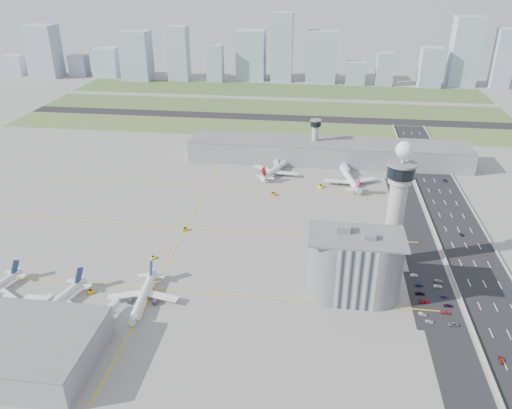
# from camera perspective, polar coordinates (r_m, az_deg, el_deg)

# --- Properties ---
(ground) EXTENTS (1000.00, 1000.00, 0.00)m
(ground) POSITION_cam_1_polar(r_m,az_deg,el_deg) (257.25, -1.03, -6.40)
(ground) COLOR gray
(grass_strip_0) EXTENTS (480.00, 50.00, 0.08)m
(grass_strip_0) POSITION_cam_1_polar(r_m,az_deg,el_deg) (463.88, 0.62, 8.69)
(grass_strip_0) COLOR #566E34
(grass_strip_0) RESTS_ON ground
(grass_strip_1) EXTENTS (480.00, 60.00, 0.08)m
(grass_strip_1) POSITION_cam_1_polar(r_m,az_deg,el_deg) (535.52, 1.61, 11.05)
(grass_strip_1) COLOR #4A642F
(grass_strip_1) RESTS_ON ground
(grass_strip_2) EXTENTS (480.00, 70.00, 0.08)m
(grass_strip_2) POSITION_cam_1_polar(r_m,az_deg,el_deg) (612.83, 2.42, 12.95)
(grass_strip_2) COLOR #49632F
(grass_strip_2) RESTS_ON ground
(runway) EXTENTS (480.00, 22.00, 0.10)m
(runway) POSITION_cam_1_polar(r_m,az_deg,el_deg) (499.09, 1.15, 9.94)
(runway) COLOR black
(runway) RESTS_ON ground
(highway) EXTENTS (28.00, 500.00, 0.10)m
(highway) POSITION_cam_1_polar(r_m,az_deg,el_deg) (267.98, 24.33, -7.55)
(highway) COLOR black
(highway) RESTS_ON ground
(barrier_left) EXTENTS (0.60, 500.00, 1.20)m
(barrier_left) POSITION_cam_1_polar(r_m,az_deg,el_deg) (263.74, 21.43, -7.39)
(barrier_left) COLOR #9E9E99
(barrier_left) RESTS_ON ground
(barrier_right) EXTENTS (0.60, 500.00, 1.20)m
(barrier_right) POSITION_cam_1_polar(r_m,az_deg,el_deg) (272.31, 27.18, -7.49)
(barrier_right) COLOR #9E9E99
(barrier_right) RESTS_ON ground
(landside_road) EXTENTS (18.00, 260.00, 0.08)m
(landside_road) POSITION_cam_1_polar(r_m,az_deg,el_deg) (253.26, 19.44, -8.66)
(landside_road) COLOR black
(landside_road) RESTS_ON ground
(parking_lot) EXTENTS (20.00, 44.00, 0.10)m
(parking_lot) POSITION_cam_1_polar(r_m,az_deg,el_deg) (243.19, 19.48, -10.23)
(parking_lot) COLOR black
(parking_lot) RESTS_ON ground
(taxiway_line_h_0) EXTENTS (260.00, 0.60, 0.01)m
(taxiway_line_h_0) POSITION_cam_1_polar(r_m,az_deg,el_deg) (241.70, -11.65, -9.38)
(taxiway_line_h_0) COLOR yellow
(taxiway_line_h_0) RESTS_ON ground
(taxiway_line_h_1) EXTENTS (260.00, 0.60, 0.01)m
(taxiway_line_h_1) POSITION_cam_1_polar(r_m,az_deg,el_deg) (290.17, -7.99, -2.64)
(taxiway_line_h_1) COLOR yellow
(taxiway_line_h_1) RESTS_ON ground
(taxiway_line_h_2) EXTENTS (260.00, 0.60, 0.01)m
(taxiway_line_h_2) POSITION_cam_1_polar(r_m,az_deg,el_deg) (342.31, -5.45, 2.12)
(taxiway_line_h_2) COLOR yellow
(taxiway_line_h_2) RESTS_ON ground
(taxiway_line_v) EXTENTS (0.60, 260.00, 0.01)m
(taxiway_line_v) POSITION_cam_1_polar(r_m,az_deg,el_deg) (290.17, -7.99, -2.64)
(taxiway_line_v) COLOR yellow
(taxiway_line_v) RESTS_ON ground
(control_tower) EXTENTS (14.00, 14.00, 64.50)m
(control_tower) POSITION_cam_1_polar(r_m,az_deg,el_deg) (248.40, 15.85, 0.51)
(control_tower) COLOR #ADAAA5
(control_tower) RESTS_ON ground
(secondary_tower) EXTENTS (8.60, 8.60, 31.90)m
(secondary_tower) POSITION_cam_1_polar(r_m,az_deg,el_deg) (383.70, 6.76, 7.73)
(secondary_tower) COLOR #ADAAA5
(secondary_tower) RESTS_ON ground
(admin_building) EXTENTS (42.00, 24.00, 33.50)m
(admin_building) POSITION_cam_1_polar(r_m,az_deg,el_deg) (229.15, 11.18, -6.87)
(admin_building) COLOR #B2B2B7
(admin_building) RESTS_ON ground
(terminal_pier) EXTENTS (210.00, 32.00, 15.80)m
(terminal_pier) POSITION_cam_1_polar(r_m,az_deg,el_deg) (385.39, 8.16, 6.01)
(terminal_pier) COLOR gray
(terminal_pier) RESTS_ON ground
(airplane_near_b) EXTENTS (42.58, 46.84, 11.10)m
(airplane_near_b) POSITION_cam_1_polar(r_m,az_deg,el_deg) (237.62, -22.21, -10.05)
(airplane_near_b) COLOR white
(airplane_near_b) RESTS_ON ground
(airplane_near_c) EXTENTS (35.53, 40.83, 10.76)m
(airplane_near_c) POSITION_cam_1_polar(r_m,az_deg,el_deg) (230.83, -12.87, -9.77)
(airplane_near_c) COLOR white
(airplane_near_c) RESTS_ON ground
(airplane_far_a) EXTENTS (47.78, 51.32, 11.59)m
(airplane_far_a) POSITION_cam_1_polar(r_m,az_deg,el_deg) (359.71, 2.28, 4.43)
(airplane_far_a) COLOR white
(airplane_far_a) RESTS_ON ground
(airplane_far_b) EXTENTS (45.93, 50.76, 12.15)m
(airplane_far_b) POSITION_cam_1_polar(r_m,az_deg,el_deg) (348.57, 10.69, 3.31)
(airplane_far_b) COLOR white
(airplane_far_b) RESTS_ON ground
(jet_bridge_near_1) EXTENTS (5.39, 14.31, 5.70)m
(jet_bridge_near_1) POSITION_cam_1_polar(r_m,az_deg,el_deg) (235.09, -24.33, -11.74)
(jet_bridge_near_1) COLOR silver
(jet_bridge_near_1) RESTS_ON ground
(jet_bridge_near_2) EXTENTS (5.39, 14.31, 5.70)m
(jet_bridge_near_2) POSITION_cam_1_polar(r_m,az_deg,el_deg) (221.83, -17.52, -12.90)
(jet_bridge_near_2) COLOR silver
(jet_bridge_near_2) RESTS_ON ground
(jet_bridge_far_0) EXTENTS (5.39, 14.31, 5.70)m
(jet_bridge_far_0) POSITION_cam_1_polar(r_m,az_deg,el_deg) (373.38, 2.26, 4.77)
(jet_bridge_far_0) COLOR silver
(jet_bridge_far_0) RESTS_ON ground
(jet_bridge_far_1) EXTENTS (5.39, 14.31, 5.70)m
(jet_bridge_far_1) POSITION_cam_1_polar(r_m,az_deg,el_deg) (372.58, 9.96, 4.34)
(jet_bridge_far_1) COLOR silver
(jet_bridge_far_1) RESTS_ON ground
(tug_0) EXTENTS (3.26, 3.70, 1.79)m
(tug_0) POSITION_cam_1_polar(r_m,az_deg,el_deg) (274.60, -26.16, -6.90)
(tug_0) COLOR gold
(tug_0) RESTS_ON ground
(tug_1) EXTENTS (3.69, 3.74, 1.81)m
(tug_1) POSITION_cam_1_polar(r_m,az_deg,el_deg) (245.75, -18.42, -9.39)
(tug_1) COLOR #D78D00
(tug_1) RESTS_ON ground
(tug_2) EXTENTS (3.03, 3.34, 1.61)m
(tug_2) POSITION_cam_1_polar(r_m,az_deg,el_deg) (263.64, -11.71, -5.92)
(tug_2) COLOR yellow
(tug_2) RESTS_ON ground
(tug_3) EXTENTS (3.94, 3.46, 1.91)m
(tug_3) POSITION_cam_1_polar(r_m,az_deg,el_deg) (286.94, -8.10, -2.78)
(tug_3) COLOR gold
(tug_3) RESTS_ON ground
(tug_4) EXTENTS (4.01, 3.28, 2.02)m
(tug_4) POSITION_cam_1_polar(r_m,az_deg,el_deg) (327.04, 1.96, 1.24)
(tug_4) COLOR #D18200
(tug_4) RESTS_ON ground
(tug_5) EXTENTS (4.15, 4.37, 2.10)m
(tug_5) POSITION_cam_1_polar(r_m,az_deg,el_deg) (340.80, 7.40, 2.10)
(tug_5) COLOR #FEE300
(tug_5) RESTS_ON ground
(car_lot_0) EXTENTS (3.60, 1.77, 1.18)m
(car_lot_0) POSITION_cam_1_polar(r_m,az_deg,el_deg) (229.10, 19.20, -12.50)
(car_lot_0) COLOR silver
(car_lot_0) RESTS_ON ground
(car_lot_1) EXTENTS (3.80, 1.82, 1.20)m
(car_lot_1) POSITION_cam_1_polar(r_m,az_deg,el_deg) (232.21, 18.50, -11.80)
(car_lot_1) COLOR gray
(car_lot_1) RESTS_ON ground
(car_lot_2) EXTENTS (4.83, 2.54, 1.30)m
(car_lot_2) POSITION_cam_1_polar(r_m,az_deg,el_deg) (239.91, 18.68, -10.46)
(car_lot_2) COLOR #AC1029
(car_lot_2) RESTS_ON ground
(car_lot_3) EXTENTS (4.44, 2.27, 1.23)m
(car_lot_3) POSITION_cam_1_polar(r_m,az_deg,el_deg) (244.64, 18.26, -9.63)
(car_lot_3) COLOR black
(car_lot_3) RESTS_ON ground
(car_lot_4) EXTENTS (3.67, 1.68, 1.22)m
(car_lot_4) POSITION_cam_1_polar(r_m,az_deg,el_deg) (250.08, 18.14, -8.76)
(car_lot_4) COLOR navy
(car_lot_4) RESTS_ON ground
(car_lot_5) EXTENTS (3.84, 1.76, 1.22)m
(car_lot_5) POSITION_cam_1_polar(r_m,az_deg,el_deg) (256.64, 17.62, -7.71)
(car_lot_5) COLOR silver
(car_lot_5) RESTS_ON ground
(car_lot_6) EXTENTS (4.92, 2.77, 1.30)m
(car_lot_6) POSITION_cam_1_polar(r_m,az_deg,el_deg) (230.99, 21.70, -12.60)
(car_lot_6) COLOR slate
(car_lot_6) RESTS_ON ground
(car_lot_7) EXTENTS (4.30, 1.98, 1.22)m
(car_lot_7) POSITION_cam_1_polar(r_m,az_deg,el_deg) (236.53, 20.84, -11.45)
(car_lot_7) COLOR #A82531
(car_lot_7) RESTS_ON ground
(car_lot_8) EXTENTS (3.88, 1.91, 1.27)m
(car_lot_8) POSITION_cam_1_polar(r_m,az_deg,el_deg) (241.03, 21.11, -10.72)
(car_lot_8) COLOR black
(car_lot_8) RESTS_ON ground
(car_lot_9) EXTENTS (3.47, 1.51, 1.11)m
(car_lot_9) POSITION_cam_1_polar(r_m,az_deg,el_deg) (246.37, 20.72, -9.80)
(car_lot_9) COLOR navy
(car_lot_9) RESTS_ON ground
(car_lot_10) EXTENTS (4.25, 2.24, 1.14)m
(car_lot_10) POSITION_cam_1_polar(r_m,az_deg,el_deg) (252.28, 20.05, -8.76)
(car_lot_10) COLOR white
(car_lot_10) RESTS_ON ground
(car_lot_11) EXTENTS (4.31, 1.99, 1.22)m
(car_lot_11) POSITION_cam_1_polar(r_m,az_deg,el_deg) (256.16, 20.14, -8.20)
(car_lot_11) COLOR #95979B
(car_lot_11) RESTS_ON ground
(car_hw_0) EXTENTS (1.82, 3.96, 1.32)m
(car_hw_0) POSITION_cam_1_polar(r_m,az_deg,el_deg) (220.61, 26.22, -15.67)
(car_hw_0) COLOR maroon
(car_hw_0) RESTS_ON ground
(car_hw_1) EXTENTS (1.37, 3.40, 1.10)m
(car_hw_1) POSITION_cam_1_polar(r_m,az_deg,el_deg) (301.74, 22.42, -3.21)
(car_hw_1) COLOR black
(car_hw_1) RESTS_ON ground
(car_hw_2) EXTENTS (2.20, 4.49, 1.23)m
(car_hw_2) POSITION_cam_1_polar(r_m,az_deg,el_deg) (371.93, 20.78, 2.57)
(car_hw_2) COLOR navy
(car_hw_2) RESTS_ON ground
(car_hw_4) EXTENTS (1.76, 3.41, 1.11)m
(car_hw_4) POSITION_cam_1_polar(r_m,az_deg,el_deg) (425.33, 17.24, 5.96)
(car_hw_4) COLOR gray
(car_hw_4) RESTS_ON ground
(skyline_bldg_0) EXTENTS (24.05, 19.24, 26.50)m
(skyline_bldg_0) POSITION_cam_1_polar(r_m,az_deg,el_deg) (767.67, -25.80, 14.16)
(skyline_bldg_0) COLOR #9EADC1
(skyline_bldg_0) RESTS_ON ground
(skyline_bldg_1) EXTENTS (37.63, 30.10, 65.60)m
(skyline_bldg_1) POSITION_cam_1_polar(r_m,az_deg,el_deg) (737.27, -23.11, 15.81)
(skyline_bldg_1) COLOR #9EADC1
(skyline_bldg_1) RESTS_ON ground
(skyline_bldg_2) EXTENTS (22.81, 18.25, 26.79)m
(skyline_bldg_2) POSITION_cam_1_polar(r_m,az_deg,el_deg) (732.49, -19.56, 14.76)
(skyline_bldg_2) COLOR #9EADC1
(skyline_bldg_2) RESTS_ON ground
(skyline_bldg_3) EXTENTS (32.30, 25.84, 36.93)m
(skyline_bldg_3) POSITION_cam_1_polar(r_m,az_deg,el_deg) (716.42, -16.71, 15.34)
(skyline_bldg_3) COLOR #9EADC1
(skyline_bldg_3) RESTS_ON ground
(skyline_bldg_4) EXTENTS (35.81, 28.65, 60.36)m
(skyline_bldg_4) POSITION_cam_1_polar(r_m,az_deg,el_deg) (681.79, -13.52, 16.20)
(skyline_bldg_4) COLOR #9EADC1
(skyline_bldg_4) RESTS_ON ground
(skyline_bldg_5) EXTENTS (25.49, 20.39, 66.89)m
(skyline_bldg_5) POSITION_cam_1_polar(r_m,az_deg,el_deg) (668.54, -8.85, 16.69)
(skyline_bldg_5) COLOR #9EADC1
(skyline_bldg_5) RESTS_ON ground
(skyline_bldg_6) EXTENTS (20.04, 16.03, 45.20)m
(skyline_bldg_6) POSITION_cam_1_polar(r_m,az_deg,el_deg) (657.25, -4.69, 15.79)
(skyline_bldg_6) COLOR #9EADC1
(skyline_bldg_6) RESTS_ON ground
(skyline_bldg_7) EXTENTS (35.76, 28.61, 61.22)m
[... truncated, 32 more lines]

